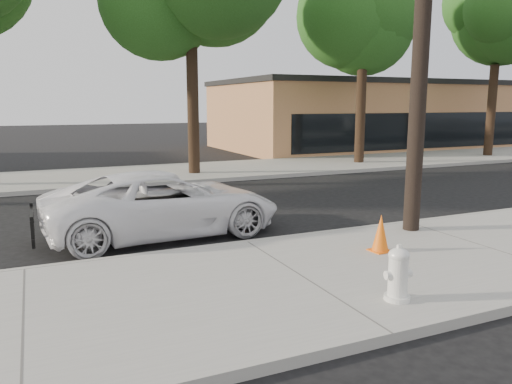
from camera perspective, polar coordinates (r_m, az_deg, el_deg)
ground at (r=11.83m, az=-5.08°, el=-3.78°), size 120.00×120.00×0.00m
near_sidewalk at (r=8.04m, az=5.20°, el=-10.00°), size 90.00×4.40×0.15m
far_sidewalk at (r=19.91m, az=-13.16°, el=1.90°), size 90.00×5.00×0.15m
curb_near at (r=9.92m, az=-1.07°, el=-6.04°), size 90.00×0.12×0.16m
building_main at (r=33.34m, az=12.24°, el=8.47°), size 18.00×10.00×4.00m
utility_pole at (r=11.13m, az=18.56°, el=19.26°), size 1.40×0.34×9.00m
tree_d at (r=23.68m, az=12.85°, el=18.47°), size 4.50×4.35×8.75m
tree_e at (r=29.03m, az=26.47°, el=16.76°), size 4.80×4.65×9.25m
police_cruiser at (r=10.94m, az=-10.43°, el=-1.30°), size 5.16×2.59×1.40m
fire_hydrant at (r=7.21m, az=15.93°, el=-9.11°), size 0.40×0.36×0.74m
traffic_cone at (r=9.43m, az=14.07°, el=-4.63°), size 0.37×0.37×0.69m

